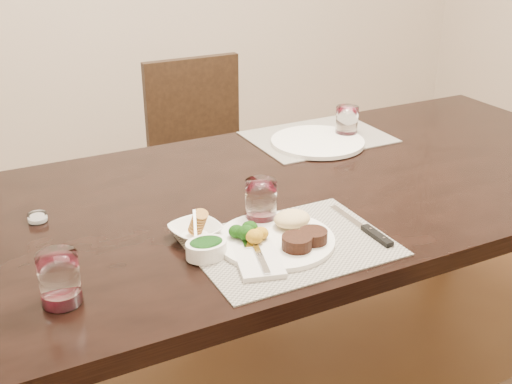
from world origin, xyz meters
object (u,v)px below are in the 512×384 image
far_plate (318,142)px  cracker_bowl (195,230)px  wine_glass_near (261,203)px  chair_far (204,155)px  steak_knife (370,231)px  dinner_plate (281,236)px

far_plate → cracker_bowl: bearing=-145.7°
far_plate → wine_glass_near: bearing=-136.0°
chair_far → steak_knife: (-0.09, -1.27, 0.26)m
chair_far → dinner_plate: bearing=-104.1°
dinner_plate → steak_knife: dinner_plate is taller
wine_glass_near → steak_knife: bearing=-41.0°
chair_far → steak_knife: 1.30m
cracker_bowl → dinner_plate: bearing=-34.8°
wine_glass_near → cracker_bowl: bearing=-180.0°
chair_far → far_plate: chair_far is taller
wine_glass_near → far_plate: bearing=44.0°
chair_far → far_plate: size_ratio=2.89×
dinner_plate → steak_knife: (0.21, -0.06, -0.01)m
chair_far → far_plate: bearing=-78.6°
cracker_bowl → wine_glass_near: (0.18, 0.00, 0.03)m
cracker_bowl → far_plate: (0.61, 0.42, -0.01)m
steak_knife → far_plate: size_ratio=0.79×
dinner_plate → far_plate: 0.69m
cracker_bowl → wine_glass_near: 0.18m
cracker_bowl → far_plate: size_ratio=0.45×
wine_glass_near → far_plate: wine_glass_near is taller
wine_glass_near → dinner_plate: bearing=-94.0°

